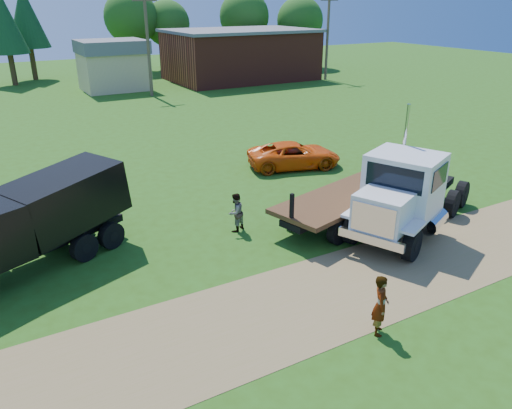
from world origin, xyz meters
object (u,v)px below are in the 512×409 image
white_semi_tractor (404,194)px  spectator_a (381,305)px  black_dump_truck (33,219)px  flatbed_trailer (355,196)px  orange_pickup (294,155)px

white_semi_tractor → spectator_a: 6.56m
black_dump_truck → flatbed_trailer: bearing=-34.3°
spectator_a → orange_pickup: bearing=15.5°
black_dump_truck → orange_pickup: bearing=-5.6°
black_dump_truck → orange_pickup: black_dump_truck is taller
white_semi_tractor → spectator_a: bearing=-163.5°
white_semi_tractor → black_dump_truck: white_semi_tractor is taller
orange_pickup → black_dump_truck: bearing=125.3°
white_semi_tractor → orange_pickup: 8.90m
white_semi_tractor → spectator_a: white_semi_tractor is taller
black_dump_truck → spectator_a: bearing=-73.5°
white_semi_tractor → black_dump_truck: bearing=137.3°
black_dump_truck → spectator_a: size_ratio=4.10×
spectator_a → flatbed_trailer: bearing=4.8°
flatbed_trailer → black_dump_truck: bearing=155.5°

